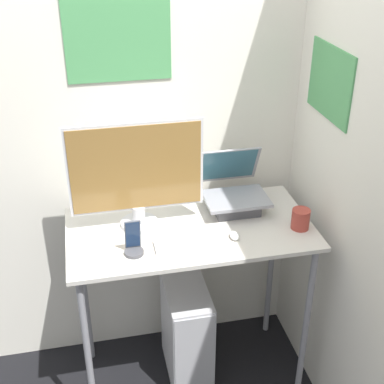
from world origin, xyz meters
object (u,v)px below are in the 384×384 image
Objects in this scene: mouse at (234,236)px; computer_tower at (187,331)px; monitor at (136,175)px; cell_phone at (133,244)px; keyboard at (189,243)px; laptop at (234,195)px.

computer_tower is at bearing 137.26° from mouse.
monitor is 0.30m from cell_phone.
cell_phone reaches higher than mouse.
computer_tower is at bearing 35.16° from cell_phone.
computer_tower is (0.21, -0.03, -0.91)m from monitor.
keyboard reaches higher than computer_tower.
mouse reaches higher than computer_tower.
cell_phone is at bearing -144.84° from computer_tower.
cell_phone is at bearing -177.88° from mouse.
mouse is at bearing 1.39° from keyboard.
mouse is (-0.07, -0.25, -0.06)m from laptop.
computer_tower is (-0.25, -0.08, -0.73)m from laptop.
monitor is at bearing 171.42° from computer_tower.
laptop is 0.78m from computer_tower.
mouse is at bearing 2.12° from cell_phone.
keyboard is 1.87× the size of cell_phone.
computer_tower is (0.02, 0.17, -0.67)m from keyboard.
mouse is (0.39, -0.20, -0.24)m from monitor.
mouse is at bearing -105.58° from laptop.
keyboard is 0.24m from cell_phone.
computer_tower is (0.26, 0.18, -0.71)m from cell_phone.
laptop is 0.58m from cell_phone.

